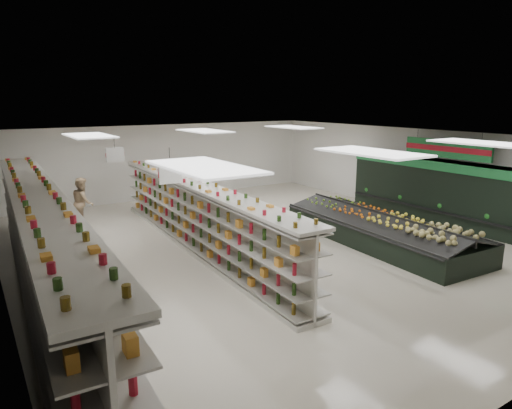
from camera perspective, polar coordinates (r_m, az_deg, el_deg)
floor at (r=13.83m, az=1.33°, el=-4.96°), size 16.00×16.00×0.00m
ceiling at (r=13.19m, az=1.40°, el=8.37°), size 14.00×16.00×0.02m
wall_back at (r=20.45m, az=-11.37°, el=5.28°), size 14.00×0.02×3.20m
wall_right at (r=18.24m, az=19.93°, el=3.83°), size 0.02×16.00×3.20m
produce_wall_case at (r=17.06m, az=22.85°, el=1.77°), size 0.93×8.00×2.20m
aisle_sign_near at (r=9.70m, az=-10.67°, el=3.77°), size 0.52×0.06×0.75m
aisle_sign_far at (r=13.46m, az=-17.21°, el=5.97°), size 0.52×0.06×0.75m
hortifruti_banner at (r=16.63m, az=22.72°, el=6.44°), size 0.12×3.20×0.95m
gondola_left at (r=11.11m, az=-25.16°, el=-5.05°), size 1.59×13.38×2.31m
gondola_center at (r=13.33m, az=-7.39°, el=-1.77°), size 1.27×11.21×1.94m
produce_island at (r=14.35m, az=15.19°, el=-2.92°), size 2.69×6.60×0.97m
soda_endcap at (r=17.86m, az=-8.76°, el=1.49°), size 1.22×0.85×1.53m
shopper_main at (r=10.77m, az=6.03°, el=-5.97°), size 0.68×0.60×1.56m
shopper_background at (r=16.56m, az=-20.81°, el=0.26°), size 0.63×0.89×1.71m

